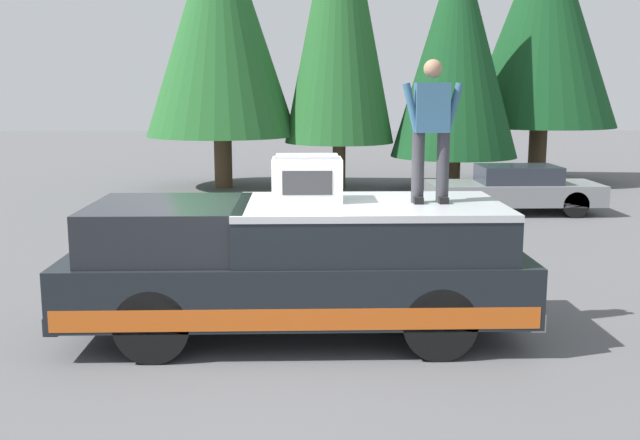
{
  "coord_description": "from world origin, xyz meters",
  "views": [
    {
      "loc": [
        -8.4,
        -0.27,
        3.0
      ],
      "look_at": [
        0.88,
        -0.53,
        1.35
      ],
      "focal_mm": 41.54,
      "sensor_mm": 36.0,
      "label": 1
    }
  ],
  "objects_px": {
    "pickup_truck": "(297,266)",
    "parked_car_grey": "(514,189)",
    "compressor_unit": "(307,178)",
    "person_on_truck_bed": "(431,127)"
  },
  "relations": [
    {
      "from": "pickup_truck",
      "to": "parked_car_grey",
      "type": "xyz_separation_m",
      "value": [
        8.95,
        -5.27,
        -0.29
      ]
    },
    {
      "from": "pickup_truck",
      "to": "compressor_unit",
      "type": "relative_size",
      "value": 6.6
    },
    {
      "from": "compressor_unit",
      "to": "person_on_truck_bed",
      "type": "height_order",
      "value": "person_on_truck_bed"
    },
    {
      "from": "pickup_truck",
      "to": "compressor_unit",
      "type": "height_order",
      "value": "compressor_unit"
    },
    {
      "from": "compressor_unit",
      "to": "parked_car_grey",
      "type": "height_order",
      "value": "compressor_unit"
    },
    {
      "from": "pickup_truck",
      "to": "person_on_truck_bed",
      "type": "relative_size",
      "value": 3.28
    },
    {
      "from": "pickup_truck",
      "to": "parked_car_grey",
      "type": "distance_m",
      "value": 10.39
    },
    {
      "from": "person_on_truck_bed",
      "to": "parked_car_grey",
      "type": "distance_m",
      "value": 9.88
    },
    {
      "from": "person_on_truck_bed",
      "to": "parked_car_grey",
      "type": "bearing_deg",
      "value": -22.27
    },
    {
      "from": "person_on_truck_bed",
      "to": "pickup_truck",
      "type": "bearing_deg",
      "value": 89.57
    }
  ]
}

